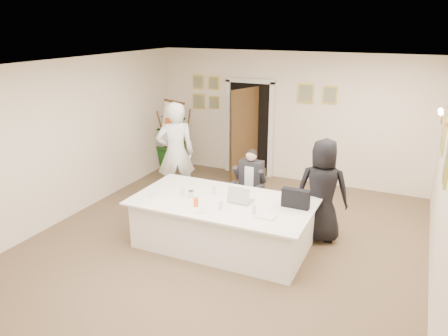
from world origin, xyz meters
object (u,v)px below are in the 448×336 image
standing_woman (322,191)px  laptop_bag (296,198)px  oj_glass (196,202)px  steel_jug (191,194)px  seated_man (250,184)px  potted_palm (172,139)px  laptop (241,193)px  standing_man (176,153)px  paper_stack (266,216)px  conference_table (223,223)px  flip_chart (177,145)px

standing_woman → laptop_bag: 0.71m
oj_glass → steel_jug: 0.36m
seated_man → potted_palm: size_ratio=0.96×
laptop → steel_jug: (-0.77, -0.20, -0.08)m
standing_man → standing_woman: bearing=134.6°
standing_woman → paper_stack: bearing=57.7°
conference_table → steel_jug: steel_jug is taller
laptop_bag → steel_jug: 1.62m
standing_man → potted_palm: standing_man is taller
flip_chart → seated_man: bearing=-27.6°
conference_table → standing_woman: bearing=32.9°
seated_man → laptop: size_ratio=3.56×
seated_man → potted_palm: bearing=157.9°
seated_man → standing_woman: bearing=0.6°
flip_chart → laptop_bag: flip_chart is taller
oj_glass → steel_jug: size_ratio=1.18×
conference_table → potted_palm: bearing=131.5°
standing_man → potted_palm: bearing=-94.4°
flip_chart → laptop: (2.42, -2.19, 0.10)m
standing_woman → steel_jug: size_ratio=15.33×
conference_table → oj_glass: (-0.27, -0.37, 0.45)m
laptop_bag → flip_chart: bearing=147.1°
seated_man → standing_man: 1.62m
seated_man → flip_chart: bearing=165.7°
standing_man → oj_glass: bearing=91.2°
potted_palm → oj_glass: size_ratio=10.40×
standing_man → seated_man: bearing=138.7°
laptop_bag → standing_woman: bearing=69.1°
paper_stack → standing_woman: bearing=65.3°
standing_man → potted_palm: (-1.23, 1.89, -0.31)m
potted_palm → paper_stack: (3.61, -3.46, 0.11)m
seated_man → laptop_bag: 1.47m
oj_glass → seated_man: bearing=80.0°
standing_man → oj_glass: size_ratio=15.21×
conference_table → oj_glass: size_ratio=21.28×
standing_woman → laptop: size_ratio=4.63×
conference_table → paper_stack: (0.80, -0.30, 0.40)m
potted_palm → laptop_bag: bearing=-37.3°
laptop_bag → steel_jug: size_ratio=3.75×
standing_man → standing_woman: (2.91, -0.41, -0.15)m
seated_man → oj_glass: seated_man is taller
standing_man → paper_stack: standing_man is taller
laptop_bag → paper_stack: laptop_bag is taller
conference_table → oj_glass: oj_glass is taller
paper_stack → oj_glass: size_ratio=2.13×
conference_table → seated_man: 1.19m
seated_man → laptop_bag: seated_man is taller
potted_palm → paper_stack: 5.00m
potted_palm → steel_jug: bearing=-54.8°
conference_table → standing_woman: size_ratio=1.64×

